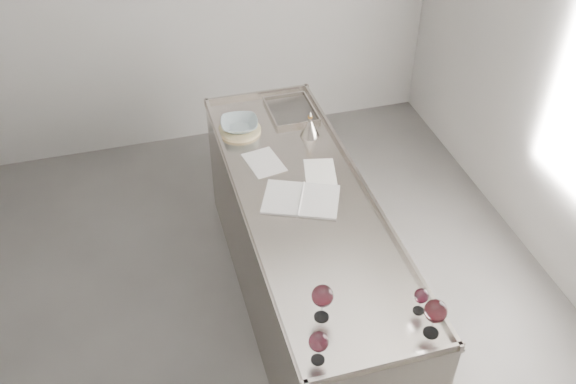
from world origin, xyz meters
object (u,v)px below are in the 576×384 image
object	(u,v)px
counter	(304,256)
wine_funnel	(310,128)
wine_glass_small	(421,297)
ceramic_bowl	(239,125)
wine_glass_right	(435,312)
wine_glass_left	(319,342)
notebook	(301,199)
wine_glass_middle	(322,297)

from	to	relation	value
counter	wine_funnel	size ratio (longest dim) A/B	12.79
counter	wine_glass_small	distance (m)	1.14
counter	ceramic_bowl	bearing A→B (deg)	105.61
counter	wine_glass_right	xyz separation A→B (m)	(0.27, -1.08, 0.62)
wine_glass_left	wine_glass_small	xyz separation A→B (m)	(0.55, 0.14, -0.02)
notebook	ceramic_bowl	xyz separation A→B (m)	(-0.19, 0.79, 0.04)
counter	wine_glass_middle	size ratio (longest dim) A/B	11.89
notebook	wine_glass_small	bearing A→B (deg)	-48.52
ceramic_bowl	wine_glass_left	bearing A→B (deg)	-91.74
wine_glass_left	wine_glass_middle	distance (m)	0.24
wine_glass_small	ceramic_bowl	world-z (taller)	wine_glass_small
wine_glass_left	wine_glass_small	distance (m)	0.57
wine_funnel	counter	bearing A→B (deg)	-109.33
wine_glass_middle	wine_glass_right	world-z (taller)	wine_glass_right
wine_glass_small	wine_funnel	distance (m)	1.55
wine_glass_small	counter	bearing A→B (deg)	106.21
ceramic_bowl	wine_funnel	xyz separation A→B (m)	(0.43, -0.18, 0.01)
wine_glass_middle	wine_glass_right	xyz separation A→B (m)	(0.46, -0.23, 0.00)
notebook	wine_funnel	xyz separation A→B (m)	(0.24, 0.61, 0.05)
wine_glass_left	wine_funnel	xyz separation A→B (m)	(0.49, 1.69, -0.07)
counter	wine_glass_left	xyz separation A→B (m)	(-0.28, -1.08, 0.59)
notebook	wine_funnel	world-z (taller)	wine_funnel
wine_glass_left	counter	bearing A→B (deg)	75.72
counter	wine_glass_right	bearing A→B (deg)	-75.73
ceramic_bowl	wine_funnel	world-z (taller)	wine_funnel
ceramic_bowl	notebook	bearing A→B (deg)	-76.54
wine_glass_left	wine_glass_small	size ratio (longest dim) A/B	1.24
wine_glass_small	notebook	xyz separation A→B (m)	(-0.30, 0.94, -0.09)
wine_glass_left	wine_glass_right	distance (m)	0.55
ceramic_bowl	wine_glass_small	bearing A→B (deg)	-74.06
wine_glass_middle	wine_glass_right	distance (m)	0.51
notebook	wine_funnel	distance (m)	0.66
wine_glass_right	wine_funnel	size ratio (longest dim) A/B	1.10
counter	wine_glass_left	size ratio (longest dim) A/B	13.71
counter	wine_glass_middle	bearing A→B (deg)	-102.15
wine_glass_right	wine_glass_small	distance (m)	0.14
counter	wine_glass_right	distance (m)	1.27
wine_glass_left	notebook	world-z (taller)	wine_glass_left
wine_glass_middle	notebook	world-z (taller)	wine_glass_middle
wine_glass_small	ceramic_bowl	distance (m)	1.80
counter	wine_funnel	xyz separation A→B (m)	(0.21, 0.60, 0.53)
wine_glass_right	wine_funnel	distance (m)	1.69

